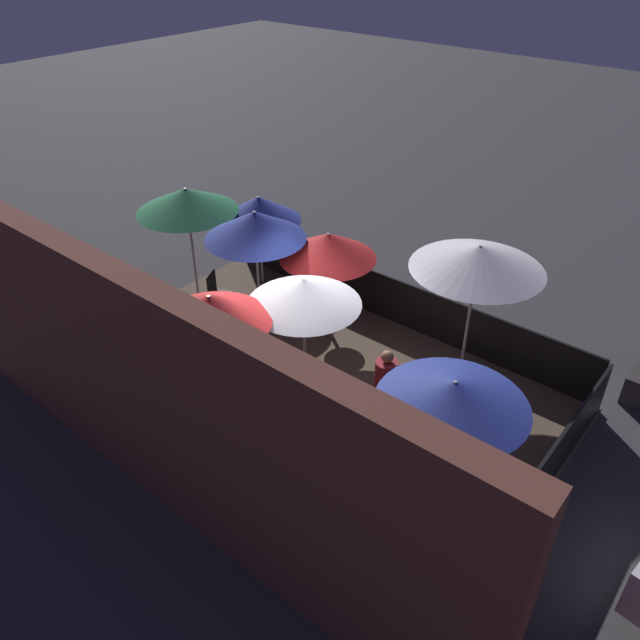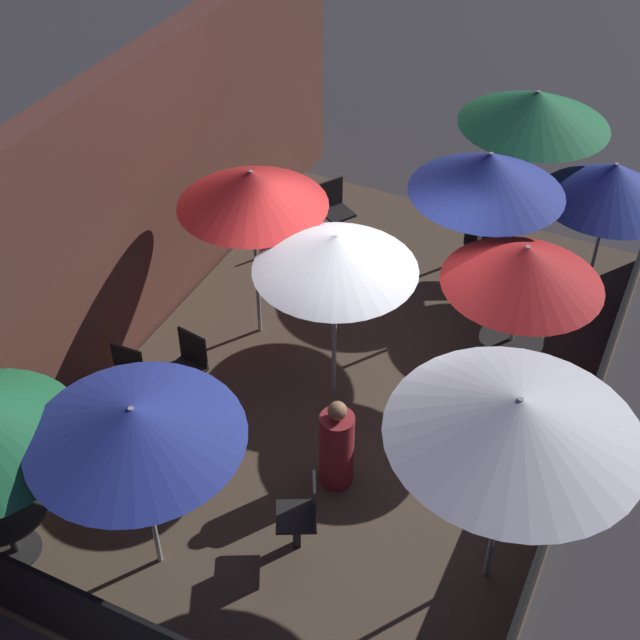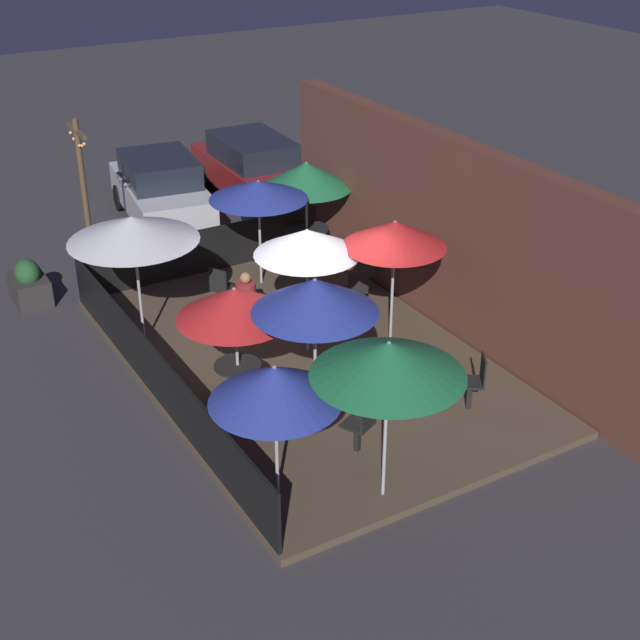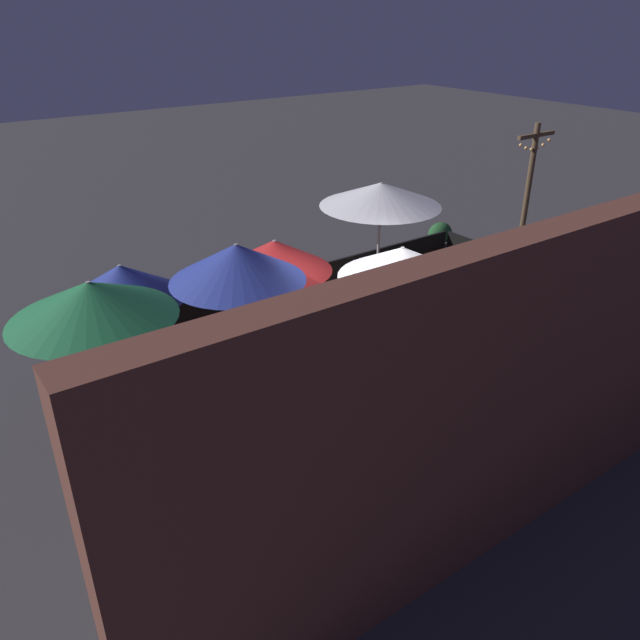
% 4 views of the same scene
% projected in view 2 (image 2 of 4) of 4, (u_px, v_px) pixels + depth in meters
% --- Properties ---
extents(ground_plane, '(60.00, 60.00, 0.00)m').
position_uv_depth(ground_plane, '(353.00, 392.00, 10.87)').
color(ground_plane, '#383538').
extents(patio_deck, '(8.44, 5.47, 0.12)m').
position_uv_depth(patio_deck, '(354.00, 389.00, 10.84)').
color(patio_deck, brown).
rests_on(patio_deck, ground_plane).
extents(building_wall, '(10.04, 0.36, 3.61)m').
position_uv_depth(building_wall, '(131.00, 211.00, 10.68)').
color(building_wall, brown).
rests_on(building_wall, ground_plane).
extents(fence_front, '(8.24, 0.05, 0.95)m').
position_uv_depth(fence_front, '(583.00, 429.00, 9.61)').
color(fence_front, black).
rests_on(fence_front, patio_deck).
extents(patio_umbrella_1, '(1.80, 1.80, 2.06)m').
position_uv_depth(patio_umbrella_1, '(525.00, 265.00, 9.63)').
color(patio_umbrella_1, '#B2B2B7').
rests_on(patio_umbrella_1, patio_deck).
extents(patio_umbrella_2, '(1.95, 1.95, 2.17)m').
position_uv_depth(patio_umbrella_2, '(134.00, 423.00, 7.62)').
color(patio_umbrella_2, '#B2B2B7').
rests_on(patio_umbrella_2, patio_deck).
extents(patio_umbrella_3, '(1.78, 1.78, 2.38)m').
position_uv_depth(patio_umbrella_3, '(252.00, 188.00, 10.19)').
color(patio_umbrella_3, '#B2B2B7').
rests_on(patio_umbrella_3, patio_deck).
extents(patio_umbrella_4, '(1.86, 1.86, 2.46)m').
position_uv_depth(patio_umbrella_4, '(489.00, 173.00, 10.37)').
color(patio_umbrella_4, '#B2B2B7').
rests_on(patio_umbrella_4, patio_deck).
extents(patio_umbrella_5, '(1.80, 1.80, 2.28)m').
position_uv_depth(patio_umbrella_5, '(335.00, 253.00, 9.38)').
color(patio_umbrella_5, '#B2B2B7').
rests_on(patio_umbrella_5, patio_deck).
extents(patio_umbrella_6, '(2.23, 2.23, 2.43)m').
position_uv_depth(patio_umbrella_6, '(517.00, 417.00, 7.35)').
color(patio_umbrella_6, '#B2B2B7').
rests_on(patio_umbrella_6, patio_deck).
extents(patio_umbrella_7, '(1.76, 1.76, 2.01)m').
position_uv_depth(patio_umbrella_7, '(613.00, 182.00, 11.05)').
color(patio_umbrella_7, '#B2B2B7').
rests_on(patio_umbrella_7, patio_deck).
extents(patio_umbrella_8, '(2.03, 2.03, 2.38)m').
position_uv_depth(patio_umbrella_8, '(536.00, 108.00, 11.72)').
color(patio_umbrella_8, '#B2B2B7').
rests_on(patio_umbrella_8, patio_deck).
extents(dining_table_0, '(0.95, 0.95, 0.73)m').
position_uv_depth(dining_table_0, '(3.00, 515.00, 8.61)').
color(dining_table_0, black).
rests_on(dining_table_0, patio_deck).
extents(dining_table_1, '(0.74, 0.74, 0.75)m').
position_uv_depth(dining_table_1, '(509.00, 350.00, 10.42)').
color(dining_table_1, black).
rests_on(dining_table_1, patio_deck).
extents(patio_chair_0, '(0.54, 0.54, 0.92)m').
position_uv_depth(patio_chair_0, '(303.00, 514.00, 8.72)').
color(patio_chair_0, black).
rests_on(patio_chair_0, patio_deck).
extents(patio_chair_1, '(0.46, 0.46, 0.91)m').
position_uv_depth(patio_chair_1, '(188.00, 366.00, 10.34)').
color(patio_chair_1, black).
rests_on(patio_chair_1, patio_deck).
extents(patio_chair_2, '(0.41, 0.41, 0.92)m').
position_uv_depth(patio_chair_2, '(125.00, 381.00, 10.13)').
color(patio_chair_2, black).
rests_on(patio_chair_2, patio_deck).
extents(patio_chair_3, '(0.55, 0.55, 0.93)m').
position_uv_depth(patio_chair_3, '(335.00, 209.00, 12.84)').
color(patio_chair_3, black).
rests_on(patio_chair_3, patio_deck).
extents(patio_chair_4, '(0.54, 0.54, 0.92)m').
position_uv_depth(patio_chair_4, '(480.00, 244.00, 12.19)').
color(patio_chair_4, black).
rests_on(patio_chair_4, patio_deck).
extents(patron_0, '(0.46, 0.46, 1.16)m').
position_uv_depth(patron_0, '(337.00, 447.00, 9.36)').
color(patron_0, maroon).
rests_on(patron_0, patio_deck).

